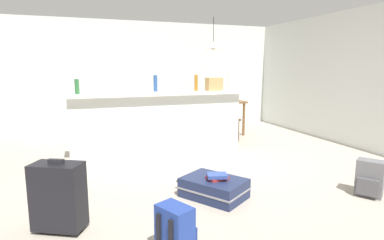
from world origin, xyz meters
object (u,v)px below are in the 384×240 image
(bottle_amber, at_px, (196,83))
(dining_table, at_px, (217,105))
(suitcase_flat_navy, at_px, (214,188))
(bottle_blue, at_px, (155,83))
(backpack_grey, at_px, (369,179))
(pendant_lamp, at_px, (213,45))
(bottle_clear, at_px, (122,86))
(book_stack, at_px, (217,177))
(grocery_bag, at_px, (214,84))
(dining_chair_near_partition, at_px, (225,115))
(bottle_green, at_px, (77,87))
(suitcase_upright_black, at_px, (58,196))
(bottle_white, at_px, (229,82))
(backpack_blue, at_px, (176,232))

(bottle_amber, xyz_separation_m, dining_table, (1.00, 1.37, -0.56))
(bottle_amber, bearing_deg, suitcase_flat_navy, -104.42)
(bottle_blue, height_order, backpack_grey, bottle_blue)
(pendant_lamp, height_order, suitcase_flat_navy, pendant_lamp)
(bottle_clear, relative_size, book_stack, 0.79)
(grocery_bag, relative_size, suitcase_flat_navy, 0.30)
(book_stack, bearing_deg, suitcase_flat_navy, 117.38)
(dining_chair_near_partition, xyz_separation_m, book_stack, (-1.37, -2.64, -0.26))
(suitcase_flat_navy, bearing_deg, bottle_green, 126.86)
(bottle_amber, xyz_separation_m, suitcase_upright_black, (-2.08, -2.03, -0.87))
(pendant_lamp, height_order, backpack_grey, pendant_lamp)
(bottle_white, distance_m, book_stack, 2.41)
(pendant_lamp, bearing_deg, backpack_blue, -117.11)
(bottle_amber, height_order, book_stack, bottle_amber)
(dining_chair_near_partition, height_order, suitcase_upright_black, dining_chair_near_partition)
(bottle_clear, height_order, suitcase_upright_black, bottle_clear)
(bottle_blue, bearing_deg, bottle_amber, -12.55)
(dining_table, bearing_deg, suitcase_upright_black, -132.18)
(book_stack, bearing_deg, grocery_bag, 67.48)
(bottle_amber, bearing_deg, dining_chair_near_partition, 40.41)
(bottle_clear, bearing_deg, dining_table, 31.38)
(dining_chair_near_partition, xyz_separation_m, backpack_grey, (0.30, -3.17, -0.31))
(bottle_clear, height_order, suitcase_flat_navy, bottle_clear)
(bottle_clear, distance_m, book_stack, 2.22)
(pendant_lamp, xyz_separation_m, backpack_grey, (0.32, -3.75, -1.72))
(bottle_white, distance_m, backpack_grey, 2.72)
(bottle_green, distance_m, dining_table, 3.19)
(bottle_amber, distance_m, bottle_white, 0.65)
(pendant_lamp, bearing_deg, suitcase_upright_black, -131.31)
(bottle_clear, height_order, pendant_lamp, pendant_lamp)
(suitcase_flat_navy, bearing_deg, grocery_bag, 66.43)
(bottle_green, relative_size, backpack_grey, 0.53)
(backpack_grey, bearing_deg, bottle_clear, 135.23)
(dining_chair_near_partition, bearing_deg, dining_table, 82.71)
(bottle_white, relative_size, suitcase_flat_navy, 0.32)
(bottle_amber, bearing_deg, backpack_blue, -113.64)
(suitcase_flat_navy, distance_m, suitcase_upright_black, 1.64)
(grocery_bag, xyz_separation_m, pendant_lamp, (0.57, 1.35, 0.75))
(bottle_clear, distance_m, bottle_white, 1.85)
(bottle_white, bearing_deg, dining_table, 74.68)
(pendant_lamp, height_order, backpack_blue, pendant_lamp)
(bottle_white, xyz_separation_m, suitcase_upright_black, (-2.72, -2.10, -0.88))
(dining_chair_near_partition, height_order, book_stack, dining_chair_near_partition)
(bottle_green, bearing_deg, backpack_grey, -38.33)
(bottle_white, height_order, dining_chair_near_partition, bottle_white)
(grocery_bag, distance_m, dining_chair_near_partition, 1.18)
(bottle_green, distance_m, suitcase_flat_navy, 2.56)
(bottle_blue, distance_m, suitcase_flat_navy, 2.25)
(bottle_amber, height_order, suitcase_upright_black, bottle_amber)
(bottle_blue, height_order, grocery_bag, bottle_blue)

